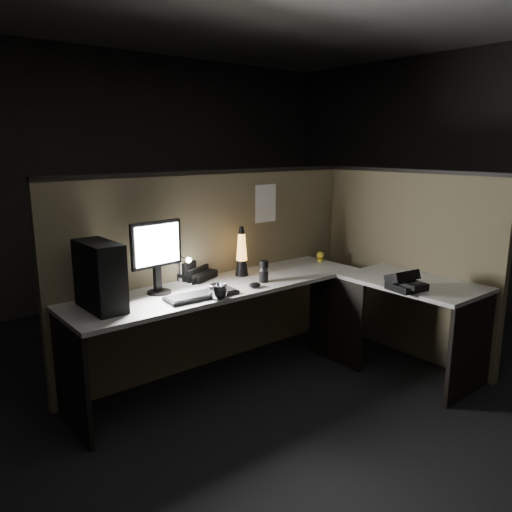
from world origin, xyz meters
TOP-DOWN VIEW (x-y plane):
  - floor at (0.00, 0.00)m, footprint 6.00×6.00m
  - room_shell at (0.00, 0.00)m, footprint 6.00×6.00m
  - partition_back at (0.00, 0.93)m, footprint 2.66×0.06m
  - partition_right at (1.33, 0.10)m, footprint 0.06×1.66m
  - desk at (0.18, 0.25)m, footprint 2.60×1.60m
  - pc_tower at (-1.05, 0.63)m, footprint 0.19×0.40m
  - monitor at (-0.61, 0.72)m, footprint 0.38×0.16m
  - keyboard at (-0.44, 0.45)m, footprint 0.50×0.20m
  - mouse at (-0.03, 0.40)m, footprint 0.10×0.08m
  - clip_lamp at (-0.34, 0.83)m, footprint 0.04×0.16m
  - organizer at (-0.21, 0.89)m, footprint 0.33×0.31m
  - lava_lamp at (0.11, 0.73)m, footprint 0.10×0.10m
  - travel_mug at (0.12, 0.48)m, footprint 0.07×0.07m
  - steel_mug at (-0.38, 0.34)m, footprint 0.15×0.15m
  - figurine at (0.92, 0.67)m, footprint 0.06×0.06m
  - pinned_paper at (0.49, 0.90)m, footprint 0.22×0.00m
  - desk_phone at (0.76, -0.29)m, footprint 0.25×0.26m

SIDE VIEW (x-z plane):
  - floor at x=0.00m, z-range 0.00..0.00m
  - desk at x=0.18m, z-range 0.22..0.95m
  - keyboard at x=-0.44m, z-range 0.73..0.75m
  - mouse at x=-0.03m, z-range 0.73..0.77m
  - partition_back at x=0.00m, z-range 0.00..1.50m
  - partition_right at x=1.33m, z-range 0.00..1.50m
  - organizer at x=-0.21m, z-range 0.68..0.87m
  - steel_mug at x=-0.38m, z-range 0.73..0.83m
  - desk_phone at x=0.76m, z-range 0.71..0.85m
  - figurine at x=0.92m, z-range 0.75..0.82m
  - travel_mug at x=0.12m, z-range 0.73..0.89m
  - clip_lamp at x=-0.34m, z-range 0.75..0.95m
  - lava_lamp at x=0.11m, z-range 0.70..1.08m
  - pc_tower at x=-1.05m, z-range 0.73..1.15m
  - monitor at x=-0.61m, z-range 0.78..1.27m
  - pinned_paper at x=0.49m, z-range 1.09..1.40m
  - room_shell at x=0.00m, z-range -1.38..4.62m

